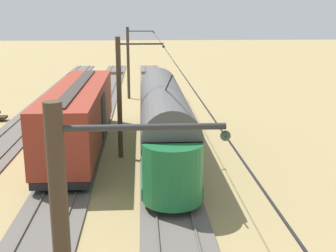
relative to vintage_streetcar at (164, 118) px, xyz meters
name	(u,v)px	position (x,y,z in m)	size (l,w,h in m)	color
ground_plane	(88,132)	(5.06, -5.47, -2.26)	(220.00, 220.00, 0.00)	#937F51
track_streetcar_siding	(160,129)	(0.00, -5.78, -2.21)	(2.80, 80.00, 0.18)	#56514C
track_adjacent_siding	(89,130)	(5.06, -5.78, -2.21)	(2.80, 80.00, 0.18)	#56514C
track_third_siding	(17,131)	(10.12, -5.78, -2.21)	(2.80, 80.00, 0.18)	#56514C
vintage_streetcar	(164,118)	(0.00, 0.00, 0.00)	(2.65, 17.48, 5.57)	#196033
boxcar_adjacent	(79,115)	(5.06, -1.53, -0.10)	(2.96, 14.87, 3.85)	maroon
catenary_pole_foreground	(129,62)	(2.44, -18.04, 1.36)	(2.74, 0.28, 6.92)	#423323
catenary_pole_mid_near	(121,96)	(2.44, 0.20, 1.36)	(2.74, 0.28, 6.92)	#423323
overhead_wire_run	(174,63)	(0.03, 8.59, 4.12)	(2.53, 58.72, 0.18)	black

